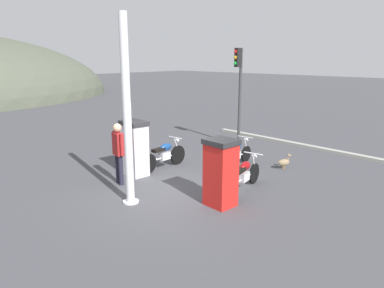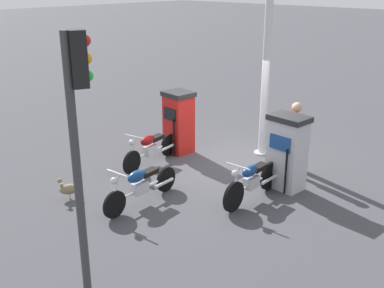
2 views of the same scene
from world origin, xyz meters
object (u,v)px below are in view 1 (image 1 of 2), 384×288
object	(u,v)px
fuel_pump_far	(135,148)
attendant_person	(118,149)
canopy_support_pole	(127,116)
wandering_duck	(284,162)
motorcycle_far_pump	(164,155)
roadside_traffic_light	(239,80)
fuel_pump_near	(221,172)
motorcycle_extra	(235,153)
motorcycle_near_pump	(243,174)

from	to	relation	value
fuel_pump_far	attendant_person	xyz separation A→B (m)	(-0.81, -0.31, 0.16)
fuel_pump_far	canopy_support_pole	distance (m)	2.53
canopy_support_pole	fuel_pump_far	bearing A→B (deg)	48.89
wandering_duck	canopy_support_pole	world-z (taller)	canopy_support_pole
attendant_person	motorcycle_far_pump	bearing A→B (deg)	4.47
fuel_pump_far	canopy_support_pole	xyz separation A→B (m)	(-1.41, -1.62, 1.33)
motorcycle_far_pump	roadside_traffic_light	bearing A→B (deg)	1.84
fuel_pump_near	wandering_duck	bearing A→B (deg)	4.79
fuel_pump_far	wandering_duck	size ratio (longest dim) A/B	3.37
attendant_person	roadside_traffic_light	world-z (taller)	roadside_traffic_light
motorcycle_extra	attendant_person	distance (m)	3.87
fuel_pump_far	attendant_person	world-z (taller)	attendant_person
fuel_pump_near	wandering_duck	world-z (taller)	fuel_pump_near
attendant_person	roadside_traffic_light	distance (m)	6.19
motorcycle_extra	roadside_traffic_light	size ratio (longest dim) A/B	0.54
motorcycle_near_pump	wandering_duck	size ratio (longest dim) A/B	4.09
motorcycle_extra	canopy_support_pole	distance (m)	4.51
attendant_person	fuel_pump_near	bearing A→B (deg)	-74.93
motorcycle_far_pump	fuel_pump_far	bearing A→B (deg)	170.55
fuel_pump_near	motorcycle_extra	world-z (taller)	fuel_pump_near
attendant_person	roadside_traffic_light	size ratio (longest dim) A/B	0.45
wandering_duck	motorcycle_near_pump	bearing A→B (deg)	-176.57
motorcycle_extra	canopy_support_pole	bearing A→B (deg)	178.49
motorcycle_near_pump	wandering_duck	bearing A→B (deg)	3.43
fuel_pump_far	wandering_duck	distance (m)	4.77
canopy_support_pole	motorcycle_far_pump	bearing A→B (deg)	30.72
roadside_traffic_light	fuel_pump_far	bearing A→B (deg)	179.57
attendant_person	motorcycle_near_pump	bearing A→B (deg)	-55.33
motorcycle_near_pump	roadside_traffic_light	size ratio (longest dim) A/B	0.53
canopy_support_pole	motorcycle_near_pump	bearing A→B (deg)	-31.15
motorcycle_extra	motorcycle_far_pump	bearing A→B (deg)	137.83
motorcycle_extra	roadside_traffic_light	world-z (taller)	roadside_traffic_light
fuel_pump_far	roadside_traffic_light	size ratio (longest dim) A/B	0.44
roadside_traffic_light	motorcycle_near_pump	bearing A→B (deg)	-141.75
motorcycle_far_pump	motorcycle_extra	xyz separation A→B (m)	(1.72, -1.56, -0.01)
fuel_pump_near	wandering_duck	distance (m)	3.69
wandering_duck	fuel_pump_near	bearing A→B (deg)	-175.21
motorcycle_extra	roadside_traffic_light	xyz separation A→B (m)	(2.41, 1.69, 2.18)
fuel_pump_far	roadside_traffic_light	world-z (taller)	roadside_traffic_light
fuel_pump_near	attendant_person	xyz separation A→B (m)	(-0.81, 3.02, 0.18)
fuel_pump_far	motorcycle_near_pump	bearing A→B (deg)	-69.82
motorcycle_near_pump	attendant_person	size ratio (longest dim) A/B	1.16
fuel_pump_near	wandering_duck	size ratio (longest dim) A/B	3.32
attendant_person	canopy_support_pole	size ratio (longest dim) A/B	0.39
motorcycle_far_pump	motorcycle_near_pump	bearing A→B (deg)	-87.26
attendant_person	fuel_pump_far	bearing A→B (deg)	21.13
fuel_pump_far	motorcycle_far_pump	distance (m)	1.11
motorcycle_near_pump	motorcycle_extra	world-z (taller)	motorcycle_near_pump
canopy_support_pole	fuel_pump_near	bearing A→B (deg)	-50.55
fuel_pump_far	motorcycle_far_pump	size ratio (longest dim) A/B	0.85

